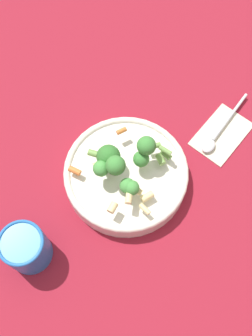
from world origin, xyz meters
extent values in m
plane|color=maroon|center=(0.00, 0.00, 0.00)|extent=(3.00, 3.00, 0.00)
cylinder|color=silver|center=(0.00, 0.00, 0.02)|extent=(0.25, 0.25, 0.04)
torus|color=silver|center=(0.00, 0.00, 0.04)|extent=(0.25, 0.25, 0.01)
cylinder|color=#8CB766|center=(-0.04, 0.00, 0.06)|extent=(0.02, 0.02, 0.02)
sphere|color=#33722D|center=(-0.04, 0.00, 0.08)|extent=(0.05, 0.05, 0.05)
cylinder|color=#8CB766|center=(-0.04, -0.03, 0.07)|extent=(0.01, 0.01, 0.02)
sphere|color=#479342|center=(-0.04, -0.03, 0.09)|extent=(0.03, 0.03, 0.03)
cylinder|color=#8CB766|center=(-0.01, -0.02, 0.08)|extent=(0.01, 0.01, 0.02)
sphere|color=#3D8438|center=(-0.01, -0.02, 0.10)|extent=(0.04, 0.04, 0.04)
cylinder|color=#8CB766|center=(0.03, -0.04, 0.06)|extent=(0.01, 0.01, 0.01)
sphere|color=#479342|center=(0.03, -0.04, 0.08)|extent=(0.03, 0.03, 0.03)
cylinder|color=#8CB766|center=(0.02, 0.02, 0.06)|extent=(0.01, 0.01, 0.02)
sphere|color=#3D8438|center=(0.02, 0.02, 0.08)|extent=(0.03, 0.03, 0.03)
cylinder|color=#8CB766|center=(0.02, -0.04, 0.06)|extent=(0.01, 0.01, 0.01)
sphere|color=#479342|center=(0.02, -0.04, 0.08)|extent=(0.03, 0.03, 0.03)
cylinder|color=#8CB766|center=(0.03, 0.04, 0.08)|extent=(0.01, 0.01, 0.02)
sphere|color=#3D8438|center=(0.03, 0.04, 0.10)|extent=(0.04, 0.04, 0.04)
cylinder|color=orange|center=(-0.09, -0.04, 0.06)|extent=(0.03, 0.01, 0.01)
cylinder|color=orange|center=(-0.03, 0.07, 0.07)|extent=(0.02, 0.02, 0.01)
cylinder|color=beige|center=(0.01, -0.09, 0.07)|extent=(0.02, 0.02, 0.01)
cylinder|color=beige|center=(-0.06, -0.01, 0.06)|extent=(0.02, 0.02, 0.01)
cylinder|color=#729E4C|center=(0.06, 0.04, 0.06)|extent=(0.03, 0.03, 0.01)
cylinder|color=#729E4C|center=(0.04, 0.06, 0.07)|extent=(0.03, 0.02, 0.01)
cylinder|color=#729E4C|center=(0.07, 0.06, 0.06)|extent=(0.03, 0.02, 0.01)
cylinder|color=#729E4C|center=(0.06, 0.05, 0.08)|extent=(0.03, 0.02, 0.01)
cylinder|color=#729E4C|center=(-0.07, 0.00, 0.08)|extent=(0.02, 0.01, 0.01)
cylinder|color=beige|center=(0.03, -0.04, 0.06)|extent=(0.03, 0.02, 0.01)
cylinder|color=beige|center=(0.06, -0.04, 0.06)|extent=(0.03, 0.03, 0.01)
cylinder|color=beige|center=(0.06, -0.07, 0.06)|extent=(0.03, 0.02, 0.01)
cylinder|color=beige|center=(0.03, -0.06, 0.08)|extent=(0.02, 0.03, 0.01)
cylinder|color=#2366B2|center=(-0.12, -0.21, 0.05)|extent=(0.08, 0.08, 0.09)
torus|color=#2366B2|center=(-0.12, -0.21, 0.09)|extent=(0.08, 0.08, 0.01)
cube|color=beige|center=(0.16, 0.17, 0.00)|extent=(0.13, 0.16, 0.01)
cylinder|color=silver|center=(0.17, 0.21, 0.01)|extent=(0.05, 0.14, 0.01)
ellipsoid|color=silver|center=(0.14, 0.13, 0.01)|extent=(0.04, 0.04, 0.01)
camera|label=1|loc=(0.10, -0.29, 0.77)|focal=42.00mm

